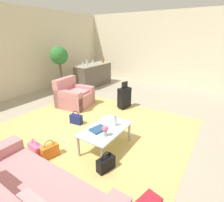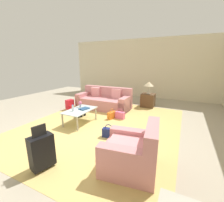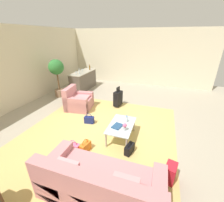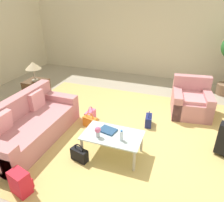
# 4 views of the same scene
# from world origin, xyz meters

# --- Properties ---
(ground_plane) EXTENTS (12.00, 12.00, 0.00)m
(ground_plane) POSITION_xyz_m (0.00, 0.00, 0.00)
(ground_plane) COLOR #A89E89
(wall_back) EXTENTS (10.24, 0.12, 3.10)m
(wall_back) POSITION_xyz_m (0.00, 4.06, 1.55)
(wall_back) COLOR beige
(wall_back) RESTS_ON ground
(area_rug) EXTENTS (5.20, 4.40, 0.01)m
(area_rug) POSITION_xyz_m (-0.60, 0.20, 0.00)
(area_rug) COLOR tan
(area_rug) RESTS_ON ground
(couch) EXTENTS (0.96, 2.20, 0.87)m
(couch) POSITION_xyz_m (-2.20, -0.60, 0.30)
(couch) COLOR #C67F84
(couch) RESTS_ON ground
(armchair) EXTENTS (1.02, 1.05, 0.88)m
(armchair) POSITION_xyz_m (0.89, 1.67, 0.30)
(armchair) COLOR #C67F84
(armchair) RESTS_ON ground
(coffee_table) EXTENTS (1.07, 0.65, 0.45)m
(coffee_table) POSITION_xyz_m (-0.40, -0.50, 0.39)
(coffee_table) COLOR silver
(coffee_table) RESTS_ON ground
(water_bottle) EXTENTS (0.06, 0.06, 0.20)m
(water_bottle) POSITION_xyz_m (-0.20, -0.60, 0.54)
(water_bottle) COLOR silver
(water_bottle) RESTS_ON coffee_table
(coffee_table_book) EXTENTS (0.35, 0.29, 0.03)m
(coffee_table_book) POSITION_xyz_m (-0.52, -0.42, 0.46)
(coffee_table_book) COLOR navy
(coffee_table_book) RESTS_ON coffee_table
(flower_vase) EXTENTS (0.11, 0.11, 0.21)m
(flower_vase) POSITION_xyz_m (-0.62, -0.65, 0.57)
(flower_vase) COLOR #B2B7BC
(flower_vase) RESTS_ON coffee_table
(side_table) EXTENTS (0.55, 0.55, 0.57)m
(side_table) POSITION_xyz_m (-3.20, 1.00, 0.28)
(side_table) COLOR #513823
(side_table) RESTS_ON ground
(table_lamp) EXTENTS (0.42, 0.42, 0.53)m
(table_lamp) POSITION_xyz_m (-3.20, 1.00, 0.99)
(table_lamp) COLOR #ADA899
(table_lamp) RESTS_ON side_table
(handbag_orange) EXTENTS (0.34, 0.21, 0.36)m
(handbag_orange) POSITION_xyz_m (-1.20, 0.22, 0.13)
(handbag_orange) COLOR orange
(handbag_orange) RESTS_ON ground
(handbag_black) EXTENTS (0.34, 0.21, 0.36)m
(handbag_black) POSITION_xyz_m (-0.91, -0.86, 0.13)
(handbag_black) COLOR black
(handbag_black) RESTS_ON ground
(handbag_pink) EXTENTS (0.16, 0.33, 0.36)m
(handbag_pink) POSITION_xyz_m (-1.31, 0.48, 0.13)
(handbag_pink) COLOR pink
(handbag_pink) RESTS_ON ground
(handbag_navy) EXTENTS (0.18, 0.34, 0.36)m
(handbag_navy) POSITION_xyz_m (0.03, 0.73, 0.13)
(handbag_navy) COLOR navy
(handbag_navy) RESTS_ON ground
(backpack_red) EXTENTS (0.34, 0.31, 0.40)m
(backpack_red) POSITION_xyz_m (-1.40, -1.79, 0.19)
(backpack_red) COLOR red
(backpack_red) RESTS_ON ground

